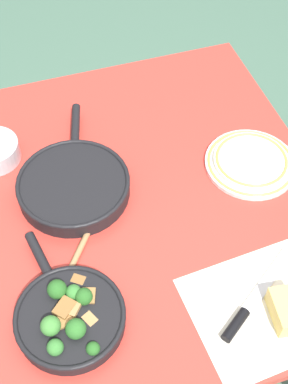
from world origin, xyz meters
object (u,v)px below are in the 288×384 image
(grater_knife, at_px, (250,305))
(dinner_plate_stack, at_px, (251,162))
(cheese_block, at_px, (287,311))
(skillet_broccoli, at_px, (69,316))
(skillet_eggs, at_px, (74,185))
(wooden_spoon, at_px, (83,242))

(grater_knife, bearing_deg, dinner_plate_stack, 30.36)
(cheese_block, height_order, dinner_plate_stack, cheese_block)
(skillet_broccoli, xyz_separation_m, skillet_eggs, (-0.36, 0.09, -0.00))
(wooden_spoon, height_order, dinner_plate_stack, dinner_plate_stack)
(skillet_broccoli, distance_m, grater_knife, 0.41)
(skillet_broccoli, bearing_deg, cheese_block, -117.35)
(wooden_spoon, xyz_separation_m, dinner_plate_stack, (-0.11, 0.50, 0.01))
(grater_knife, relative_size, dinner_plate_stack, 1.02)
(dinner_plate_stack, bearing_deg, cheese_block, -15.05)
(wooden_spoon, distance_m, cheese_block, 0.51)
(wooden_spoon, bearing_deg, skillet_broccoli, -165.90)
(wooden_spoon, bearing_deg, skillet_eggs, 30.15)
(grater_knife, bearing_deg, wooden_spoon, 104.16)
(grater_knife, xyz_separation_m, cheese_block, (0.04, 0.07, 0.02))
(skillet_broccoli, height_order, grater_knife, skillet_broccoli)
(grater_knife, distance_m, dinner_plate_stack, 0.43)
(skillet_broccoli, relative_size, skillet_eggs, 0.84)
(skillet_broccoli, height_order, cheese_block, skillet_broccoli)
(grater_knife, height_order, dinner_plate_stack, dinner_plate_stack)
(skillet_eggs, height_order, grater_knife, skillet_eggs)
(wooden_spoon, bearing_deg, grater_knife, -95.27)
(cheese_block, relative_size, dinner_plate_stack, 0.42)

